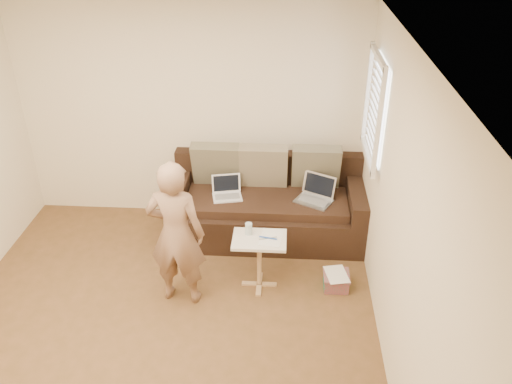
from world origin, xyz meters
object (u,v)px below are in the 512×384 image
at_px(person, 176,234).
at_px(laptop_white, 227,198).
at_px(drinking_glass, 249,229).
at_px(side_table, 259,262).
at_px(sofa, 267,203).
at_px(laptop_silver, 313,202).
at_px(striped_box, 336,281).

bearing_deg(person, laptop_white, -102.21).
distance_m(laptop_white, drinking_glass, 0.86).
height_order(laptop_white, side_table, laptop_white).
height_order(sofa, drinking_glass, sofa).
relative_size(sofa, drinking_glass, 18.33).
relative_size(sofa, side_table, 3.78).
height_order(laptop_white, person, person).
height_order(sofa, laptop_silver, sofa).
bearing_deg(laptop_white, person, -120.16).
relative_size(laptop_silver, side_table, 0.67).
bearing_deg(drinking_glass, laptop_silver, 48.92).
height_order(sofa, laptop_white, sofa).
bearing_deg(side_table, sofa, 88.09).
bearing_deg(striped_box, drinking_glass, 176.14).
bearing_deg(person, laptop_silver, -135.43).
xyz_separation_m(person, drinking_glass, (0.65, 0.30, -0.11)).
bearing_deg(drinking_glass, side_table, -33.69).
bearing_deg(drinking_glass, person, -155.10).
xyz_separation_m(sofa, drinking_glass, (-0.14, -0.87, 0.22)).
height_order(drinking_glass, striped_box, drinking_glass).
bearing_deg(striped_box, laptop_silver, 105.41).
height_order(side_table, striped_box, side_table).
xyz_separation_m(side_table, striped_box, (0.78, 0.01, -0.21)).
height_order(laptop_silver, person, person).
xyz_separation_m(person, side_table, (0.76, 0.23, -0.47)).
xyz_separation_m(sofa, person, (-0.80, -1.17, 0.33)).
bearing_deg(striped_box, side_table, -179.02).
bearing_deg(laptop_silver, side_table, -95.64).
bearing_deg(sofa, side_table, -91.91).
xyz_separation_m(sofa, striped_box, (0.75, -0.93, -0.34)).
xyz_separation_m(sofa, side_table, (-0.03, -0.94, -0.13)).
relative_size(drinking_glass, striped_box, 0.45).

